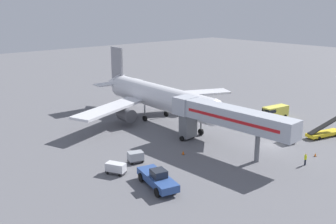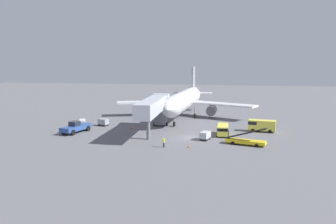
% 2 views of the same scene
% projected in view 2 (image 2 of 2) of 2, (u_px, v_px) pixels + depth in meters
% --- Properties ---
extents(ground_plane, '(300.00, 300.00, 0.00)m').
position_uv_depth(ground_plane, '(190.00, 138.00, 63.04)').
color(ground_plane, slate).
extents(airplane_at_gate, '(36.43, 36.86, 12.76)m').
position_uv_depth(airplane_at_gate, '(184.00, 100.00, 85.29)').
color(airplane_at_gate, silver).
rests_on(airplane_at_gate, ground).
extents(jet_bridge, '(4.20, 21.24, 7.07)m').
position_uv_depth(jet_bridge, '(154.00, 106.00, 66.82)').
color(jet_bridge, '#B2B7C1').
rests_on(jet_bridge, ground).
extents(pushback_tug, '(3.98, 7.47, 2.36)m').
position_uv_depth(pushback_tug, '(76.00, 127.00, 67.39)').
color(pushback_tug, '#2D4C8E').
rests_on(pushback_tug, ground).
extents(belt_loader_truck, '(6.94, 3.46, 3.20)m').
position_uv_depth(belt_loader_truck, '(246.00, 140.00, 57.39)').
color(belt_loader_truck, yellow).
rests_on(belt_loader_truck, ground).
extents(service_van_rear_left, '(5.61, 2.92, 2.37)m').
position_uv_depth(service_van_rear_left, '(261.00, 125.00, 68.33)').
color(service_van_rear_left, '#E5DB4C').
rests_on(service_van_rear_left, ground).
extents(service_van_near_center, '(2.31, 5.37, 2.02)m').
position_uv_depth(service_van_near_center, '(223.00, 129.00, 64.79)').
color(service_van_near_center, '#E5DB4C').
rests_on(service_van_near_center, ground).
extents(baggage_cart_far_left, '(2.42, 1.97, 1.56)m').
position_uv_depth(baggage_cart_far_left, '(103.00, 122.00, 74.70)').
color(baggage_cart_far_left, '#38383D').
rests_on(baggage_cart_far_left, ground).
extents(baggage_cart_mid_right, '(1.95, 2.57, 1.51)m').
position_uv_depth(baggage_cart_mid_right, '(205.00, 135.00, 61.03)').
color(baggage_cart_mid_right, '#38383D').
rests_on(baggage_cart_mid_right, ground).
extents(baggage_cart_far_right, '(2.29, 2.88, 1.49)m').
position_uv_depth(baggage_cart_far_right, '(83.00, 123.00, 74.14)').
color(baggage_cart_far_right, '#38383D').
rests_on(baggage_cart_far_right, ground).
extents(ground_crew_worker_foreground, '(0.46, 0.46, 1.72)m').
position_uv_depth(ground_crew_worker_foreground, '(164.00, 142.00, 55.69)').
color(ground_crew_worker_foreground, '#1E2333').
rests_on(ground_crew_worker_foreground, ground).
extents(safety_cone_alpha, '(0.41, 0.41, 0.63)m').
position_uv_depth(safety_cone_alpha, '(131.00, 127.00, 71.29)').
color(safety_cone_alpha, black).
rests_on(safety_cone_alpha, ground).
extents(safety_cone_bravo, '(0.35, 0.35, 0.55)m').
position_uv_depth(safety_cone_bravo, '(189.00, 146.00, 55.71)').
color(safety_cone_bravo, black).
rests_on(safety_cone_bravo, ground).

